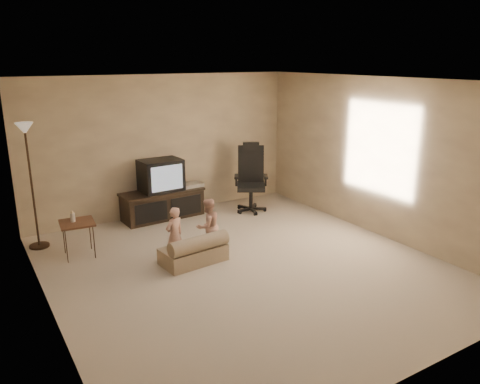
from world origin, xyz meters
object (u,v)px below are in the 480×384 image
object	(u,v)px
floor_lamp	(28,158)
toddler_left	(175,235)
office_chair	(251,187)
tv_stand	(162,194)
toddler_right	(208,226)
child_sofa	(195,251)
side_table	(77,223)

from	to	relation	value
floor_lamp	toddler_left	world-z (taller)	floor_lamp
office_chair	floor_lamp	distance (m)	3.83
tv_stand	office_chair	world-z (taller)	office_chair
office_chair	floor_lamp	size ratio (longest dim) A/B	0.67
tv_stand	toddler_right	distance (m)	1.81
tv_stand	child_sofa	xyz separation A→B (m)	(-0.37, -2.04, -0.26)
tv_stand	child_sofa	world-z (taller)	tv_stand
side_table	toddler_left	size ratio (longest dim) A/B	0.86
floor_lamp	toddler_right	size ratio (longest dim) A/B	2.29
floor_lamp	toddler_left	xyz separation A→B (m)	(1.54, -1.60, -0.97)
toddler_right	toddler_left	bearing A→B (deg)	-4.18
side_table	office_chair	bearing A→B (deg)	8.29
tv_stand	toddler_right	xyz separation A→B (m)	(-0.04, -1.81, -0.03)
child_sofa	side_table	bearing A→B (deg)	134.70
office_chair	side_table	distance (m)	3.30
toddler_left	toddler_right	world-z (taller)	toddler_right
office_chair	toddler_right	xyz separation A→B (m)	(-1.61, -1.35, -0.04)
office_chair	side_table	bearing A→B (deg)	-140.07
toddler_left	toddler_right	xyz separation A→B (m)	(0.56, 0.06, 0.01)
office_chair	child_sofa	world-z (taller)	office_chair
tv_stand	side_table	size ratio (longest dim) A/B	2.16
side_table	toddler_right	size ratio (longest dim) A/B	0.85
side_table	child_sofa	size ratio (longest dim) A/B	0.75
office_chair	toddler_left	distance (m)	2.59
office_chair	side_table	size ratio (longest dim) A/B	1.81
side_table	tv_stand	bearing A→B (deg)	28.93
toddler_left	toddler_right	size ratio (longest dim) A/B	0.98
tv_stand	toddler_left	bearing A→B (deg)	-110.50
floor_lamp	child_sofa	xyz separation A→B (m)	(1.77, -1.76, -1.20)
toddler_right	child_sofa	bearing A→B (deg)	24.17
tv_stand	side_table	world-z (taller)	tv_stand
floor_lamp	office_chair	bearing A→B (deg)	-2.79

